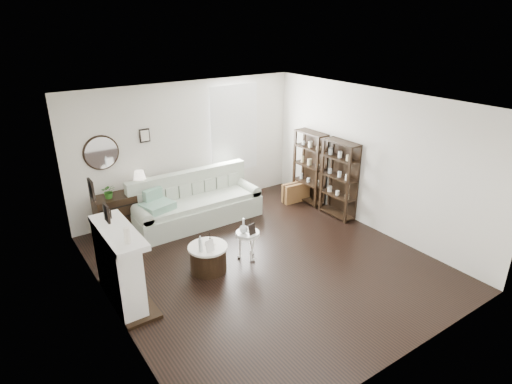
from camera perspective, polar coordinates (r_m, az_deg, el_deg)
room at (r=9.24m, az=-4.94°, el=8.04°), size 5.50×5.50×5.50m
fireplace at (r=6.49m, az=-17.68°, el=-9.76°), size 0.50×1.40×1.84m
shelf_unit_far at (r=9.46m, az=7.18°, el=3.28°), size 0.30×0.80×1.60m
shelf_unit_near at (r=8.85m, az=11.01°, el=1.67°), size 0.30×0.80×1.60m
sofa at (r=8.71m, az=-8.06°, el=-1.84°), size 2.57×0.89×1.00m
quilt at (r=8.20m, az=-12.97°, el=-1.86°), size 0.64×0.57×0.14m
suitcase at (r=9.64m, az=5.33°, el=-0.02°), size 0.65×0.25×0.43m
dresser at (r=8.61m, az=-16.90°, el=-2.58°), size 1.14×0.49×0.76m
table_lamp at (r=8.48m, az=-15.21°, el=1.48°), size 0.29×0.29×0.39m
potted_plant at (r=8.30m, az=-19.04°, el=0.09°), size 0.29×0.27×0.27m
drum_table at (r=7.09m, az=-6.38°, el=-8.74°), size 0.64×0.64×0.45m
pedestal_table at (r=7.29m, az=-1.12°, el=-5.65°), size 0.41×0.41×0.49m
eiffel_drum at (r=7.00m, az=-6.15°, el=-6.23°), size 0.11×0.11×0.18m
bottle_drum at (r=6.79m, az=-7.42°, el=-6.82°), size 0.06×0.06×0.27m
card_frame_drum at (r=6.79m, az=-6.18°, el=-7.13°), size 0.15×0.08×0.19m
eiffel_ped at (r=7.29m, az=-0.72°, el=-4.54°), size 0.12×0.12×0.16m
flask_ped at (r=7.18m, az=-1.68°, el=-4.52°), size 0.14×0.14×0.26m
card_frame_ped at (r=7.15m, az=-0.54°, el=-4.99°), size 0.15×0.08×0.18m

